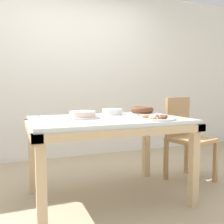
{
  "coord_description": "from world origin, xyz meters",
  "views": [
    {
      "loc": [
        -0.8,
        -2.14,
        1.02
      ],
      "look_at": [
        0.01,
        -0.09,
        0.83
      ],
      "focal_mm": 40.0,
      "sensor_mm": 36.0,
      "label": 1
    }
  ],
  "objects_px": {
    "chair": "(185,134)",
    "plate_stack": "(112,112)",
    "tealight_near_cakes": "(38,115)",
    "cake_golden_bundt": "(142,110)",
    "tealight_centre": "(138,115)",
    "pastry_platter": "(156,118)",
    "cake_chocolate_round": "(83,115)",
    "tealight_near_front": "(123,112)"
  },
  "relations": [
    {
      "from": "pastry_platter",
      "to": "tealight_near_front",
      "type": "distance_m",
      "value": 0.68
    },
    {
      "from": "plate_stack",
      "to": "tealight_near_cakes",
      "type": "xyz_separation_m",
      "value": [
        -0.74,
        0.09,
        -0.02
      ]
    },
    {
      "from": "cake_golden_bundt",
      "to": "tealight_near_front",
      "type": "height_order",
      "value": "cake_golden_bundt"
    },
    {
      "from": "cake_golden_bundt",
      "to": "plate_stack",
      "type": "distance_m",
      "value": 0.33
    },
    {
      "from": "cake_chocolate_round",
      "to": "plate_stack",
      "type": "relative_size",
      "value": 1.43
    },
    {
      "from": "cake_chocolate_round",
      "to": "tealight_centre",
      "type": "xyz_separation_m",
      "value": [
        0.54,
        -0.04,
        -0.02
      ]
    },
    {
      "from": "tealight_centre",
      "to": "chair",
      "type": "bearing_deg",
      "value": 12.32
    },
    {
      "from": "chair",
      "to": "pastry_platter",
      "type": "relative_size",
      "value": 2.83
    },
    {
      "from": "plate_stack",
      "to": "tealight_near_cakes",
      "type": "height_order",
      "value": "plate_stack"
    },
    {
      "from": "plate_stack",
      "to": "pastry_platter",
      "type": "bearing_deg",
      "value": -71.16
    },
    {
      "from": "cake_golden_bundt",
      "to": "tealight_near_cakes",
      "type": "relative_size",
      "value": 7.3
    },
    {
      "from": "chair",
      "to": "plate_stack",
      "type": "xyz_separation_m",
      "value": [
        -0.85,
        0.11,
        0.27
      ]
    },
    {
      "from": "cake_golden_bundt",
      "to": "tealight_centre",
      "type": "relative_size",
      "value": 7.3
    },
    {
      "from": "chair",
      "to": "tealight_near_front",
      "type": "bearing_deg",
      "value": 160.83
    },
    {
      "from": "pastry_platter",
      "to": "tealight_near_front",
      "type": "bearing_deg",
      "value": 91.21
    },
    {
      "from": "tealight_near_cakes",
      "to": "tealight_centre",
      "type": "xyz_separation_m",
      "value": [
        0.9,
        -0.36,
        0.0
      ]
    },
    {
      "from": "pastry_platter",
      "to": "tealight_centre",
      "type": "distance_m",
      "value": 0.29
    },
    {
      "from": "chair",
      "to": "cake_golden_bundt",
      "type": "distance_m",
      "value": 0.6
    },
    {
      "from": "chair",
      "to": "tealight_centre",
      "type": "bearing_deg",
      "value": -167.68
    },
    {
      "from": "cake_golden_bundt",
      "to": "tealight_near_cakes",
      "type": "distance_m",
      "value": 1.07
    },
    {
      "from": "cake_chocolate_round",
      "to": "tealight_near_cakes",
      "type": "height_order",
      "value": "cake_chocolate_round"
    },
    {
      "from": "cake_golden_bundt",
      "to": "tealight_centre",
      "type": "distance_m",
      "value": 0.27
    },
    {
      "from": "plate_stack",
      "to": "tealight_centre",
      "type": "relative_size",
      "value": 5.25
    },
    {
      "from": "tealight_centre",
      "to": "pastry_platter",
      "type": "bearing_deg",
      "value": -84.7
    },
    {
      "from": "cake_chocolate_round",
      "to": "pastry_platter",
      "type": "xyz_separation_m",
      "value": [
        0.57,
        -0.33,
        -0.02
      ]
    },
    {
      "from": "cake_golden_bundt",
      "to": "pastry_platter",
      "type": "height_order",
      "value": "cake_golden_bundt"
    },
    {
      "from": "tealight_near_cakes",
      "to": "cake_golden_bundt",
      "type": "bearing_deg",
      "value": -7.84
    },
    {
      "from": "chair",
      "to": "tealight_centre",
      "type": "height_order",
      "value": "chair"
    },
    {
      "from": "chair",
      "to": "pastry_platter",
      "type": "bearing_deg",
      "value": -146.47
    },
    {
      "from": "cake_golden_bundt",
      "to": "cake_chocolate_round",
      "type": "bearing_deg",
      "value": -166.31
    },
    {
      "from": "chair",
      "to": "plate_stack",
      "type": "relative_size",
      "value": 4.48
    },
    {
      "from": "cake_golden_bundt",
      "to": "tealight_near_front",
      "type": "relative_size",
      "value": 7.3
    },
    {
      "from": "plate_stack",
      "to": "tealight_centre",
      "type": "distance_m",
      "value": 0.31
    },
    {
      "from": "chair",
      "to": "tealight_near_cakes",
      "type": "bearing_deg",
      "value": 172.67
    },
    {
      "from": "cake_chocolate_round",
      "to": "cake_golden_bundt",
      "type": "distance_m",
      "value": 0.72
    },
    {
      "from": "pastry_platter",
      "to": "plate_stack",
      "type": "height_order",
      "value": "plate_stack"
    },
    {
      "from": "pastry_platter",
      "to": "tealight_centre",
      "type": "relative_size",
      "value": 8.3
    },
    {
      "from": "cake_chocolate_round",
      "to": "tealight_near_cakes",
      "type": "xyz_separation_m",
      "value": [
        -0.36,
        0.32,
        -0.02
      ]
    },
    {
      "from": "tealight_near_front",
      "to": "tealight_centre",
      "type": "height_order",
      "value": "same"
    },
    {
      "from": "chair",
      "to": "tealight_near_front",
      "type": "height_order",
      "value": "chair"
    },
    {
      "from": "cake_chocolate_round",
      "to": "tealight_near_front",
      "type": "bearing_deg",
      "value": 32.24
    },
    {
      "from": "cake_chocolate_round",
      "to": "cake_golden_bundt",
      "type": "xyz_separation_m",
      "value": [
        0.7,
        0.17,
        0.01
      ]
    }
  ]
}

